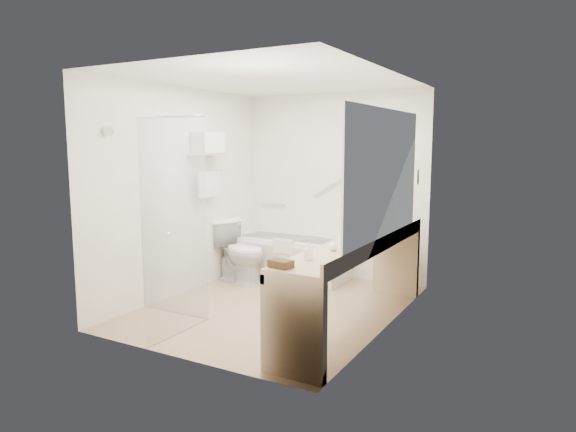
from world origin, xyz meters
The scene contains 25 objects.
floor centered at (0.00, 0.00, 0.00)m, with size 3.20×3.20×0.00m, color tan.
ceiling centered at (0.00, 0.00, 2.50)m, with size 2.60×3.20×0.10m, color white.
wall_back centered at (0.00, 1.60, 1.25)m, with size 2.60×0.10×2.50m, color white.
wall_front centered at (0.00, -1.60, 1.25)m, with size 2.60×0.10×2.50m, color white.
wall_left centered at (-1.30, 0.00, 1.25)m, with size 0.10×3.20×2.50m, color white.
wall_right centered at (1.30, 0.00, 1.25)m, with size 0.10×3.20×2.50m, color white.
bathtub centered at (-0.50, 1.24, 0.28)m, with size 1.60×0.73×0.59m.
grab_bar_short centered at (-0.95, 1.56, 0.95)m, with size 0.03×0.03×0.40m, color silver.
grab_bar_long centered at (-0.05, 1.56, 1.25)m, with size 0.03×0.03×0.60m, color silver.
shower_enclosure centered at (-0.63, -0.93, 1.07)m, with size 0.96×0.91×2.11m.
towel_shelf centered at (-1.17, 0.35, 1.75)m, with size 0.24×0.55×0.81m.
vanity_counter centered at (1.02, -0.15, 0.64)m, with size 0.55×2.70×0.95m.
sink centered at (1.05, 0.25, 0.82)m, with size 0.40×0.52×0.14m, color white.
faucet centered at (1.20, 0.25, 0.93)m, with size 0.03×0.03×0.14m, color silver.
mirror centered at (1.29, -0.15, 1.55)m, with size 0.02×2.00×1.20m, color #B2B6BE.
hairdryer_unit centered at (1.25, 1.05, 1.45)m, with size 0.08×0.10×0.18m, color white.
toilet centered at (-0.95, 0.70, 0.40)m, with size 0.46×0.82×0.81m, color white.
amenity_basket centered at (0.86, -1.37, 0.88)m, with size 0.18×0.12×0.06m, color #4B311B.
soap_bottle_a centered at (0.93, -1.02, 0.88)m, with size 0.07×0.15×0.07m, color white.
soap_bottle_b centered at (0.96, -0.57, 0.89)m, with size 0.09×0.11×0.09m, color white.
water_bottle_left centered at (0.98, 1.00, 0.95)m, with size 0.07×0.07×0.22m.
water_bottle_mid centered at (0.88, 0.77, 0.94)m, with size 0.06×0.06×0.20m.
water_bottle_right centered at (0.91, 1.10, 0.95)m, with size 0.07×0.07×0.21m.
drinking_glass_near centered at (0.95, 0.17, 0.89)m, with size 0.06×0.06×0.08m, color silver.
drinking_glass_far centered at (0.89, 0.05, 0.90)m, with size 0.07×0.07×0.09m, color silver.
Camera 1 is at (2.85, -4.81, 1.82)m, focal length 32.00 mm.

